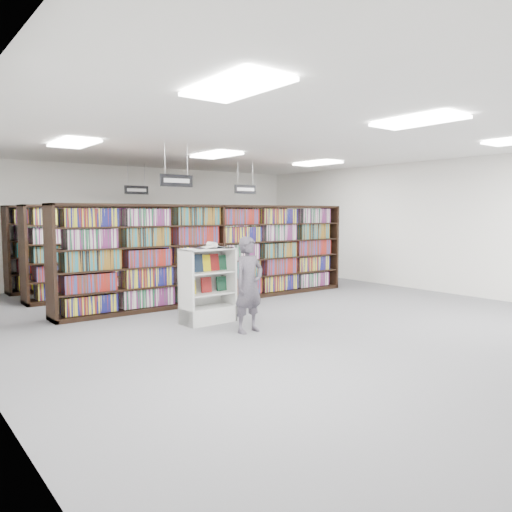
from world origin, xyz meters
TOP-DOWN VIEW (x-y plane):
  - floor at (0.00, 0.00)m, footprint 12.00×12.00m
  - ceiling at (0.00, 0.00)m, footprint 10.00×12.00m
  - wall_back at (0.00, 6.00)m, footprint 10.00×0.10m
  - wall_right at (5.00, 0.00)m, footprint 0.10×12.00m
  - bookshelf_row_near at (0.00, 2.00)m, footprint 7.00×0.60m
  - bookshelf_row_mid at (0.00, 4.00)m, footprint 7.00×0.60m
  - bookshelf_row_far at (0.00, 5.70)m, footprint 7.00×0.60m
  - aisle_sign_left at (-1.50, 1.00)m, footprint 0.65×0.02m
  - aisle_sign_right at (1.50, 3.00)m, footprint 0.65×0.02m
  - aisle_sign_center at (-0.50, 5.00)m, footprint 0.65×0.02m
  - troffer_front_left at (-3.00, -3.00)m, footprint 0.60×1.20m
  - troffer_front_center at (0.00, -3.00)m, footprint 0.60×1.20m
  - troffer_back_left at (-3.00, 2.00)m, footprint 0.60×1.20m
  - troffer_back_center at (0.00, 2.00)m, footprint 0.60×1.20m
  - troffer_back_right at (3.00, 2.00)m, footprint 0.60×1.20m
  - endcap_display at (-1.29, 0.33)m, footprint 0.96×0.51m
  - open_book at (-1.20, 0.27)m, footprint 0.70×0.49m
  - shopper at (-1.13, -0.70)m, footprint 0.60×0.43m

SIDE VIEW (x-z plane):
  - floor at x=0.00m, z-range 0.00..0.00m
  - endcap_display at x=-1.29m, z-range -0.20..1.11m
  - shopper at x=-1.13m, z-range 0.00..1.55m
  - bookshelf_row_near at x=0.00m, z-range 0.00..2.10m
  - bookshelf_row_mid at x=0.00m, z-range 0.00..2.10m
  - bookshelf_row_far at x=0.00m, z-range 0.00..2.10m
  - open_book at x=-1.20m, z-range 1.28..1.41m
  - wall_back at x=0.00m, z-range 0.00..3.20m
  - wall_right at x=5.00m, z-range 0.00..3.20m
  - aisle_sign_left at x=-1.50m, z-range 2.13..2.93m
  - aisle_sign_right at x=1.50m, z-range 2.13..2.93m
  - aisle_sign_center at x=-0.50m, z-range 2.13..2.93m
  - troffer_front_left at x=-3.00m, z-range 3.14..3.18m
  - troffer_front_center at x=0.00m, z-range 3.14..3.18m
  - troffer_back_left at x=-3.00m, z-range 3.14..3.18m
  - troffer_back_center at x=0.00m, z-range 3.14..3.18m
  - troffer_back_right at x=3.00m, z-range 3.14..3.18m
  - ceiling at x=0.00m, z-range 3.15..3.25m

